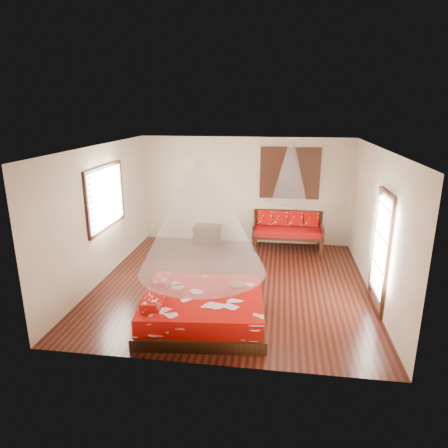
% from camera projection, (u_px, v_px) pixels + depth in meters
% --- Properties ---
extents(room, '(5.54, 5.54, 2.84)m').
position_uv_depth(room, '(233.00, 219.00, 7.90)').
color(room, black).
rests_on(room, ground).
extents(bed, '(2.24, 2.06, 0.64)m').
position_uv_depth(bed, '(202.00, 309.00, 6.75)').
color(bed, black).
rests_on(bed, floor).
extents(daybed, '(1.78, 0.79, 0.94)m').
position_uv_depth(daybed, '(288.00, 229.00, 10.25)').
color(daybed, black).
rests_on(daybed, floor).
extents(storage_chest, '(0.73, 0.55, 0.49)m').
position_uv_depth(storage_chest, '(207.00, 234.00, 10.69)').
color(storage_chest, black).
rests_on(storage_chest, floor).
extents(shutter_panel, '(1.52, 0.06, 1.32)m').
position_uv_depth(shutter_panel, '(290.00, 173.00, 10.18)').
color(shutter_panel, black).
rests_on(shutter_panel, wall_back).
extents(window_left, '(0.10, 1.74, 1.34)m').
position_uv_depth(window_left, '(106.00, 198.00, 8.38)').
color(window_left, black).
rests_on(window_left, wall_left).
extents(glazed_door, '(0.08, 1.02, 2.16)m').
position_uv_depth(glazed_door, '(380.00, 252.00, 7.05)').
color(glazed_door, black).
rests_on(glazed_door, floor).
extents(wine_tray, '(0.28, 0.28, 0.22)m').
position_uv_depth(wine_tray, '(237.00, 282.00, 7.03)').
color(wine_tray, brown).
rests_on(wine_tray, bed).
extents(mosquito_net_main, '(2.08, 2.08, 1.80)m').
position_uv_depth(mosquito_net_main, '(202.00, 218.00, 6.30)').
color(mosquito_net_main, white).
rests_on(mosquito_net_main, ceiling).
extents(mosquito_net_daybed, '(0.89, 0.89, 1.50)m').
position_uv_depth(mosquito_net_daybed, '(290.00, 172.00, 9.71)').
color(mosquito_net_daybed, white).
rests_on(mosquito_net_daybed, ceiling).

